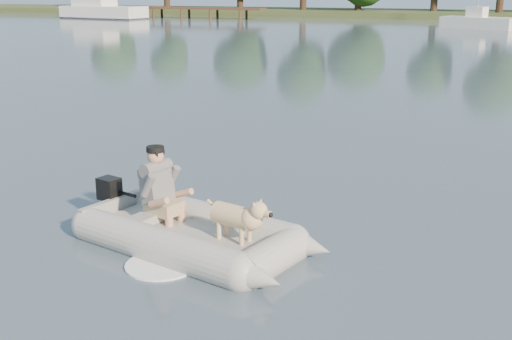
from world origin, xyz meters
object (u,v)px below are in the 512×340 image
at_px(man, 158,182).
at_px(cabin_cruiser, 103,6).
at_px(dog, 234,220).
at_px(motorboat, 480,14).
at_px(dinghy, 193,206).
at_px(dock, 176,12).

relative_size(man, cabin_cruiser, 0.11).
distance_m(dog, motorboat, 44.44).
relative_size(dinghy, dog, 5.22).
distance_m(cabin_cruiser, motorboat, 34.33).
height_order(man, cabin_cruiser, cabin_cruiser).
relative_size(cabin_cruiser, motorboat, 1.62).
xyz_separation_m(dock, dog, (25.95, -51.44, -0.05)).
bearing_deg(dock, cabin_cruiser, -150.79).
relative_size(man, motorboat, 0.18).
xyz_separation_m(dinghy, man, (-0.60, 0.23, 0.17)).
relative_size(dock, motorboat, 3.27).
height_order(dock, motorboat, motorboat).
bearing_deg(cabin_cruiser, man, -47.92).
height_order(cabin_cruiser, motorboat, cabin_cruiser).
bearing_deg(motorboat, dinghy, -70.03).
relative_size(dog, motorboat, 0.15).
bearing_deg(motorboat, cabin_cruiser, -162.65).
relative_size(dog, cabin_cruiser, 0.09).
bearing_deg(cabin_cruiser, dinghy, -47.54).
relative_size(dock, man, 18.33).
bearing_deg(dog, man, -180.00).
relative_size(man, dog, 1.16).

